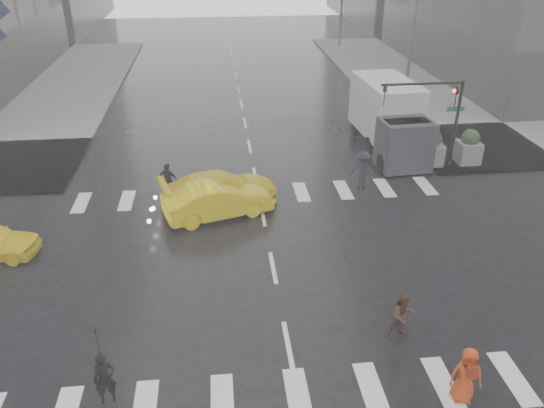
{
  "coord_description": "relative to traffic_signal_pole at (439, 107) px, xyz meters",
  "views": [
    {
      "loc": [
        -1.78,
        -15.86,
        11.05
      ],
      "look_at": [
        0.18,
        2.0,
        1.56
      ],
      "focal_mm": 35.0,
      "sensor_mm": 36.0,
      "label": 1
    }
  ],
  "objects": [
    {
      "name": "sidewalk_ne",
      "position": [
        10.49,
        9.49,
        -3.14
      ],
      "size": [
        35.0,
        35.0,
        0.15
      ],
      "primitive_type": "cube",
      "color": "slate",
      "rests_on": "ground"
    },
    {
      "name": "pedestrian_far_a",
      "position": [
        -13.1,
        -1.67,
        -2.42
      ],
      "size": [
        1.09,
        0.91,
        1.6
      ],
      "primitive_type": "imported",
      "rotation": [
        0.0,
        0.0,
        2.71
      ],
      "color": "black",
      "rests_on": "ground"
    },
    {
      "name": "pedestrian_far_b",
      "position": [
        -4.14,
        -1.9,
        -2.28
      ],
      "size": [
        1.34,
        0.96,
        1.87
      ],
      "primitive_type": "imported",
      "rotation": [
        0.0,
        0.0,
        2.87
      ],
      "color": "black",
      "rests_on": "ground"
    },
    {
      "name": "ground",
      "position": [
        -9.01,
        -8.01,
        -3.22
      ],
      "size": [
        120.0,
        120.0,
        0.0
      ],
      "primitive_type": "plane",
      "color": "black",
      "rests_on": "ground"
    },
    {
      "name": "taxi_mid",
      "position": [
        -10.89,
        -3.87,
        -2.46
      ],
      "size": [
        4.83,
        2.86,
        1.5
      ],
      "primitive_type": "imported",
      "rotation": [
        0.0,
        0.0,
        1.87
      ],
      "color": "yellow",
      "rests_on": "ground"
    },
    {
      "name": "pedestrian_brown",
      "position": [
        -5.56,
        -12.01,
        -2.43
      ],
      "size": [
        0.86,
        0.73,
        1.57
      ],
      "primitive_type": "imported",
      "rotation": [
        0.0,
        0.0,
        0.19
      ],
      "color": "#412517",
      "rests_on": "ground"
    },
    {
      "name": "taxi_rear",
      "position": [
        -10.79,
        -2.85,
        -2.46
      ],
      "size": [
        5.0,
        3.28,
        1.51
      ],
      "primitive_type": "imported",
      "rotation": [
        0.0,
        0.0,
        1.84
      ],
      "color": "yellow",
      "rests_on": "ground"
    },
    {
      "name": "pedestrian_black",
      "position": [
        -13.96,
        -13.57,
        -1.56
      ],
      "size": [
        1.17,
        1.18,
        2.43
      ],
      "rotation": [
        0.0,
        0.0,
        0.24
      ],
      "color": "black",
      "rests_on": "ground"
    },
    {
      "name": "pedestrian_orange",
      "position": [
        -4.74,
        -14.53,
        -2.38
      ],
      "size": [
        0.9,
        0.68,
        1.66
      ],
      "rotation": [
        0.0,
        0.0,
        -0.21
      ],
      "color": "#BF360D",
      "rests_on": "ground"
    },
    {
      "name": "box_truck",
      "position": [
        -1.51,
        2.52,
        -1.26
      ],
      "size": [
        2.58,
        6.89,
        3.66
      ],
      "rotation": [
        0.0,
        0.0,
        0.07
      ],
      "color": "silver",
      "rests_on": "ground"
    },
    {
      "name": "traffic_signal_pole",
      "position": [
        0.0,
        0.0,
        0.0
      ],
      "size": [
        4.45,
        0.42,
        4.5
      ],
      "color": "black",
      "rests_on": "ground"
    },
    {
      "name": "planter_west",
      "position": [
        -2.01,
        0.19,
        -2.23
      ],
      "size": [
        1.1,
        1.1,
        1.8
      ],
      "color": "slate",
      "rests_on": "ground"
    },
    {
      "name": "road_markings",
      "position": [
        -9.01,
        -8.01,
        -3.21
      ],
      "size": [
        18.0,
        48.0,
        0.01
      ],
      "primitive_type": null,
      "color": "silver",
      "rests_on": "ground"
    },
    {
      "name": "planter_mid",
      "position": [
        -0.01,
        0.19,
        -2.23
      ],
      "size": [
        1.1,
        1.1,
        1.8
      ],
      "color": "slate",
      "rests_on": "ground"
    },
    {
      "name": "planter_east",
      "position": [
        1.99,
        0.19,
        -2.23
      ],
      "size": [
        1.1,
        1.1,
        1.8
      ],
      "color": "slate",
      "rests_on": "ground"
    },
    {
      "name": "street_lamp_near",
      "position": [
        1.86,
        9.99,
        1.73
      ],
      "size": [
        2.15,
        0.22,
        9.0
      ],
      "color": "#59595B",
      "rests_on": "ground"
    }
  ]
}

